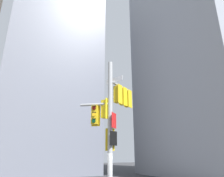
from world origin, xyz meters
name	(u,v)px	position (x,y,z in m)	size (l,w,h in m)	color
building_tower_right	(207,56)	(19.58, 8.67, 16.51)	(16.39, 16.39, 33.02)	#9399A3
building_mid_block	(52,75)	(-0.75, 22.04, 15.00)	(13.34, 13.34, 30.01)	slate
signal_pole_assembly	(112,116)	(0.28, 0.34, 4.51)	(3.40, 1.75, 7.57)	#9EA0A3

